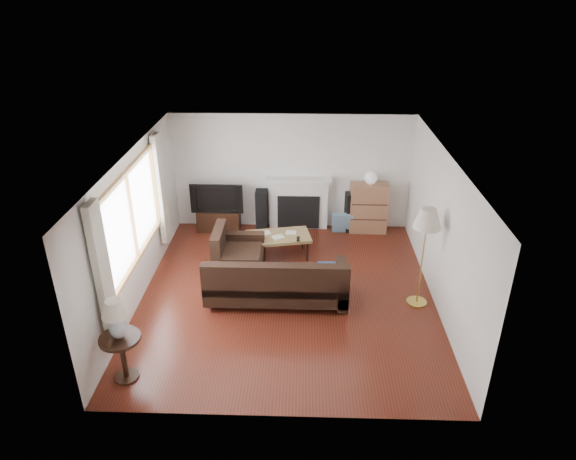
{
  "coord_description": "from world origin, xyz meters",
  "views": [
    {
      "loc": [
        0.25,
        -7.47,
        4.99
      ],
      "look_at": [
        0.0,
        0.3,
        1.1
      ],
      "focal_mm": 32.0,
      "sensor_mm": 36.0,
      "label": 1
    }
  ],
  "objects_px": {
    "bookshelf": "(368,208)",
    "floor_lamp": "(422,258)",
    "tv_stand": "(219,220)",
    "sectional_sofa": "(277,279)",
    "side_table": "(123,358)",
    "coffee_table": "(278,246)"
  },
  "relations": [
    {
      "from": "bookshelf",
      "to": "side_table",
      "type": "relative_size",
      "value": 1.57
    },
    {
      "from": "sectional_sofa",
      "to": "tv_stand",
      "type": "bearing_deg",
      "value": 117.53
    },
    {
      "from": "sectional_sofa",
      "to": "side_table",
      "type": "xyz_separation_m",
      "value": [
        -1.97,
        -1.95,
        -0.07
      ]
    },
    {
      "from": "floor_lamp",
      "to": "side_table",
      "type": "relative_size",
      "value": 2.53
    },
    {
      "from": "bookshelf",
      "to": "side_table",
      "type": "xyz_separation_m",
      "value": [
        -3.79,
        -4.65,
        -0.2
      ]
    },
    {
      "from": "tv_stand",
      "to": "bookshelf",
      "type": "bearing_deg",
      "value": 0.54
    },
    {
      "from": "coffee_table",
      "to": "side_table",
      "type": "height_order",
      "value": "side_table"
    },
    {
      "from": "sectional_sofa",
      "to": "coffee_table",
      "type": "relative_size",
      "value": 2.1
    },
    {
      "from": "coffee_table",
      "to": "floor_lamp",
      "type": "xyz_separation_m",
      "value": [
        2.42,
        -1.5,
        0.63
      ]
    },
    {
      "from": "tv_stand",
      "to": "bookshelf",
      "type": "relative_size",
      "value": 0.84
    },
    {
      "from": "tv_stand",
      "to": "sectional_sofa",
      "type": "distance_m",
      "value": 3.02
    },
    {
      "from": "tv_stand",
      "to": "sectional_sofa",
      "type": "xyz_separation_m",
      "value": [
        1.39,
        -2.67,
        0.19
      ]
    },
    {
      "from": "coffee_table",
      "to": "bookshelf",
      "type": "bearing_deg",
      "value": 21.99
    },
    {
      "from": "sectional_sofa",
      "to": "coffee_table",
      "type": "height_order",
      "value": "sectional_sofa"
    },
    {
      "from": "bookshelf",
      "to": "floor_lamp",
      "type": "distance_m",
      "value": 2.79
    },
    {
      "from": "tv_stand",
      "to": "floor_lamp",
      "type": "distance_m",
      "value": 4.67
    },
    {
      "from": "coffee_table",
      "to": "side_table",
      "type": "bearing_deg",
      "value": -130.33
    },
    {
      "from": "tv_stand",
      "to": "side_table",
      "type": "bearing_deg",
      "value": -97.19
    },
    {
      "from": "bookshelf",
      "to": "floor_lamp",
      "type": "height_order",
      "value": "floor_lamp"
    },
    {
      "from": "tv_stand",
      "to": "floor_lamp",
      "type": "height_order",
      "value": "floor_lamp"
    },
    {
      "from": "sectional_sofa",
      "to": "floor_lamp",
      "type": "bearing_deg",
      "value": -0.45
    },
    {
      "from": "tv_stand",
      "to": "coffee_table",
      "type": "relative_size",
      "value": 0.74
    }
  ]
}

